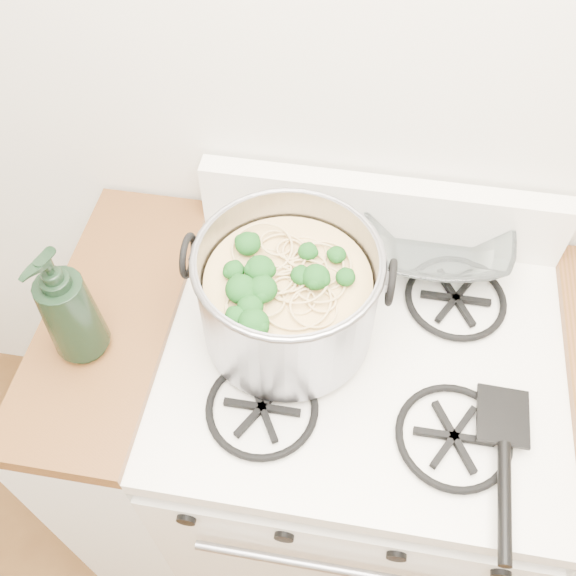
# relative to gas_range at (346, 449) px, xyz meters

# --- Properties ---
(gas_range) EXTENTS (0.76, 0.66, 0.92)m
(gas_range) POSITION_rel_gas_range_xyz_m (0.00, 0.00, 0.00)
(gas_range) COLOR white
(gas_range) RESTS_ON ground
(counter_left) EXTENTS (0.25, 0.65, 0.92)m
(counter_left) POSITION_rel_gas_range_xyz_m (-0.51, 0.00, 0.02)
(counter_left) COLOR silver
(counter_left) RESTS_ON ground
(stock_pot) EXTENTS (0.36, 0.33, 0.22)m
(stock_pot) POSITION_rel_gas_range_xyz_m (-0.15, 0.02, 0.59)
(stock_pot) COLOR gray
(stock_pot) RESTS_ON gas_range
(spatula) EXTENTS (0.30, 0.32, 0.02)m
(spatula) POSITION_rel_gas_range_xyz_m (0.25, -0.10, 0.50)
(spatula) COLOR black
(spatula) RESTS_ON gas_range
(glass_bowl) EXTENTS (0.13, 0.13, 0.03)m
(glass_bowl) POSITION_rel_gas_range_xyz_m (0.12, 0.28, 0.50)
(glass_bowl) COLOR white
(glass_bowl) RESTS_ON gas_range
(bottle) EXTENTS (0.13, 0.13, 0.27)m
(bottle) POSITION_rel_gas_range_xyz_m (-0.52, -0.08, 0.62)
(bottle) COLOR black
(bottle) RESTS_ON counter_left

